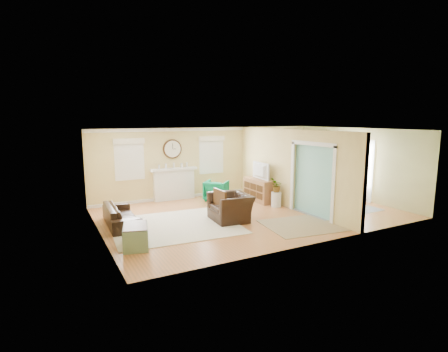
{
  "coord_description": "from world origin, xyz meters",
  "views": [
    {
      "loc": [
        -5.7,
        -9.0,
        2.95
      ],
      "look_at": [
        -0.8,
        0.3,
        1.2
      ],
      "focal_mm": 28.0,
      "sensor_mm": 36.0,
      "label": 1
    }
  ],
  "objects_px": {
    "sofa": "(121,215)",
    "green_chair": "(216,190)",
    "credenza": "(259,190)",
    "dining_table": "(320,195)",
    "eames_chair": "(231,207)"
  },
  "relations": [
    {
      "from": "sofa",
      "to": "green_chair",
      "type": "bearing_deg",
      "value": -66.12
    },
    {
      "from": "green_chair",
      "to": "credenza",
      "type": "height_order",
      "value": "credenza"
    },
    {
      "from": "green_chair",
      "to": "credenza",
      "type": "bearing_deg",
      "value": -167.55
    },
    {
      "from": "dining_table",
      "to": "green_chair",
      "type": "bearing_deg",
      "value": 47.16
    },
    {
      "from": "sofa",
      "to": "eames_chair",
      "type": "xyz_separation_m",
      "value": [
        2.92,
        -0.97,
        0.1
      ]
    },
    {
      "from": "eames_chair",
      "to": "dining_table",
      "type": "bearing_deg",
      "value": 98.54
    },
    {
      "from": "sofa",
      "to": "credenza",
      "type": "relative_size",
      "value": 1.43
    },
    {
      "from": "credenza",
      "to": "dining_table",
      "type": "distance_m",
      "value": 2.13
    },
    {
      "from": "green_chair",
      "to": "dining_table",
      "type": "height_order",
      "value": "green_chair"
    },
    {
      "from": "sofa",
      "to": "green_chair",
      "type": "distance_m",
      "value": 3.96
    },
    {
      "from": "eames_chair",
      "to": "dining_table",
      "type": "relative_size",
      "value": 0.66
    },
    {
      "from": "eames_chair",
      "to": "green_chair",
      "type": "xyz_separation_m",
      "value": [
        0.75,
        2.44,
        -0.03
      ]
    },
    {
      "from": "credenza",
      "to": "dining_table",
      "type": "height_order",
      "value": "credenza"
    },
    {
      "from": "credenza",
      "to": "dining_table",
      "type": "xyz_separation_m",
      "value": [
        1.62,
        -1.38,
        -0.08
      ]
    },
    {
      "from": "sofa",
      "to": "credenza",
      "type": "xyz_separation_m",
      "value": [
        4.97,
        0.67,
        0.11
      ]
    }
  ]
}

